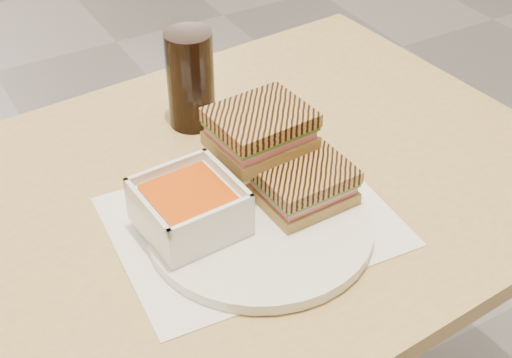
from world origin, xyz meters
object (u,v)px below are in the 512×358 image
cola_glass (191,79)px  soup_bowl (189,209)px  main_table (168,276)px  panini_lower (304,184)px  plate (260,225)px

cola_glass → soup_bowl: bearing=-116.6°
main_table → panini_lower: (0.17, -0.08, 0.16)m
plate → panini_lower: (0.07, 0.01, 0.03)m
panini_lower → main_table: bearing=154.1°
plate → panini_lower: panini_lower is taller
panini_lower → plate: bearing=-172.5°
plate → cola_glass: (0.04, 0.28, 0.07)m
main_table → panini_lower: bearing=-25.9°
soup_bowl → plate: bearing=-24.5°
main_table → panini_lower: 0.25m
panini_lower → cola_glass: 0.27m
panini_lower → cola_glass: (-0.03, 0.27, 0.03)m
main_table → soup_bowl: bearing=-72.4°
soup_bowl → cola_glass: size_ratio=0.81×
main_table → panini_lower: panini_lower is taller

